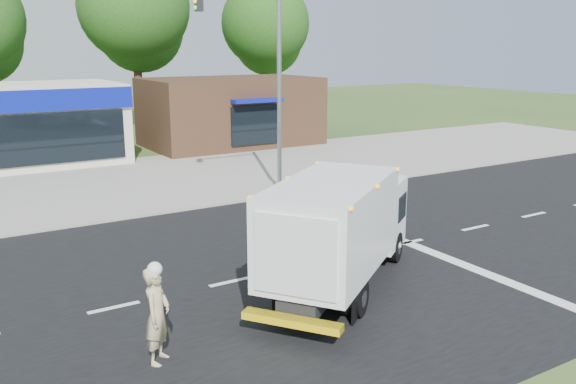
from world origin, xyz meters
The scene contains 10 objects.
ground centered at (0.00, 0.00, 0.00)m, with size 120.00×120.00×0.00m, color #385123.
road_asphalt centered at (0.00, 0.00, 0.00)m, with size 60.00×14.00×0.02m, color black.
sidewalk centered at (0.00, 8.20, 0.06)m, with size 60.00×2.40×0.12m, color gray.
parking_apron centered at (0.00, 14.00, 0.01)m, with size 60.00×9.00×0.02m, color gray.
lane_markings centered at (1.35, -1.35, 0.02)m, with size 55.20×7.00×0.01m.
ems_box_truck centered at (-0.90, -1.78, 1.67)m, with size 6.48×5.46×2.90m.
emergency_worker centered at (-5.95, -2.88, 0.99)m, with size 0.80×0.82×2.02m.
brown_storefront centered at (7.00, 19.98, 2.00)m, with size 10.00×6.70×4.00m.
traffic_signal_pole centered at (2.35, 7.60, 4.92)m, with size 3.51×0.25×8.00m.
background_trees centered at (-0.85, 28.16, 7.38)m, with size 36.77×7.39×12.10m.
Camera 1 is at (-9.41, -13.16, 5.89)m, focal length 38.00 mm.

